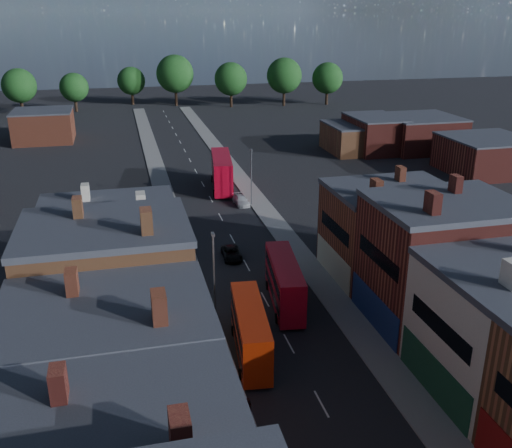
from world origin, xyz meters
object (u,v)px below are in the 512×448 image
bus_0 (250,331)px  ped_1 (247,409)px  car_2 (232,253)px  car_3 (241,200)px  bus_2 (222,171)px  bus_1 (284,282)px

bus_0 → ped_1: 7.88m
car_2 → car_3: (5.00, 18.25, 0.03)m
bus_0 → ped_1: bus_0 is taller
car_2 → ped_1: ped_1 is taller
bus_2 → car_2: size_ratio=2.88×
bus_0 → bus_1: size_ratio=0.96×
bus_0 → ped_1: bearing=-98.4°
bus_1 → car_2: (-2.70, 11.68, -1.78)m
bus_2 → car_2: bearing=-90.5°
bus_1 → car_3: bus_1 is taller
bus_0 → bus_1: bearing=62.3°
ped_1 → bus_1: bearing=-121.9°
bus_2 → ped_1: 53.71m
car_2 → ped_1: 27.02m
car_2 → car_3: bearing=76.4°
bus_1 → car_2: bus_1 is taller
bus_1 → bus_2: 38.10m
bus_1 → car_2: bearing=110.4°
bus_1 → car_3: 30.07m
bus_1 → bus_0: bearing=-116.3°
bus_0 → bus_2: 45.96m
bus_1 → car_3: bearing=93.0°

